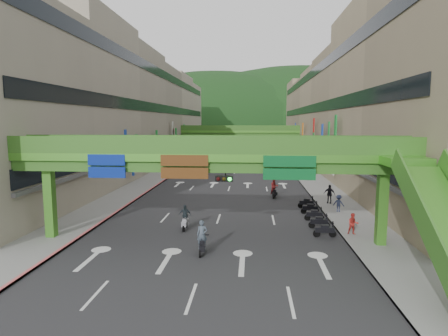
{
  "coord_description": "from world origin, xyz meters",
  "views": [
    {
      "loc": [
        2.7,
        -18.03,
        8.04
      ],
      "look_at": [
        0.0,
        18.0,
        3.5
      ],
      "focal_mm": 30.0,
      "sensor_mm": 36.0,
      "label": 1
    }
  ],
  "objects_px": {
    "overpass_near": "(224,166)",
    "scooter_rider_mid": "(274,188)",
    "scooter_rider_near": "(202,238)",
    "pedestrian_red": "(353,226)",
    "car_silver": "(213,164)",
    "car_yellow": "(245,159)"
  },
  "relations": [
    {
      "from": "overpass_near",
      "to": "scooter_rider_near",
      "type": "bearing_deg",
      "value": -125.15
    },
    {
      "from": "car_yellow",
      "to": "pedestrian_red",
      "type": "relative_size",
      "value": 2.41
    },
    {
      "from": "scooter_rider_near",
      "to": "scooter_rider_mid",
      "type": "relative_size",
      "value": 1.01
    },
    {
      "from": "scooter_rider_near",
      "to": "scooter_rider_mid",
      "type": "xyz_separation_m",
      "value": [
        5.34,
        17.29,
        0.08
      ]
    },
    {
      "from": "overpass_near",
      "to": "scooter_rider_near",
      "type": "xyz_separation_m",
      "value": [
        -1.19,
        -1.69,
        -4.21
      ]
    },
    {
      "from": "scooter_rider_near",
      "to": "pedestrian_red",
      "type": "xyz_separation_m",
      "value": [
        10.05,
        4.31,
        -0.24
      ]
    },
    {
      "from": "car_silver",
      "to": "car_yellow",
      "type": "distance_m",
      "value": 11.2
    },
    {
      "from": "car_yellow",
      "to": "car_silver",
      "type": "bearing_deg",
      "value": -119.52
    },
    {
      "from": "scooter_rider_near",
      "to": "car_silver",
      "type": "bearing_deg",
      "value": 95.06
    },
    {
      "from": "scooter_rider_mid",
      "to": "car_silver",
      "type": "distance_m",
      "value": 25.79
    },
    {
      "from": "overpass_near",
      "to": "scooter_rider_near",
      "type": "relative_size",
      "value": 13.27
    },
    {
      "from": "car_silver",
      "to": "pedestrian_red",
      "type": "height_order",
      "value": "pedestrian_red"
    },
    {
      "from": "car_yellow",
      "to": "pedestrian_red",
      "type": "distance_m",
      "value": 47.78
    },
    {
      "from": "scooter_rider_near",
      "to": "scooter_rider_mid",
      "type": "distance_m",
      "value": 18.09
    },
    {
      "from": "car_silver",
      "to": "car_yellow",
      "type": "xyz_separation_m",
      "value": [
        5.27,
        9.88,
        -0.11
      ]
    },
    {
      "from": "car_yellow",
      "to": "scooter_rider_mid",
      "type": "bearing_deg",
      "value": -85.19
    },
    {
      "from": "scooter_rider_near",
      "to": "overpass_near",
      "type": "bearing_deg",
      "value": 54.85
    },
    {
      "from": "car_yellow",
      "to": "pedestrian_red",
      "type": "xyz_separation_m",
      "value": [
        8.46,
        -47.03,
        0.14
      ]
    },
    {
      "from": "overpass_near",
      "to": "scooter_rider_mid",
      "type": "height_order",
      "value": "overpass_near"
    },
    {
      "from": "overpass_near",
      "to": "scooter_rider_mid",
      "type": "relative_size",
      "value": 13.45
    },
    {
      "from": "scooter_rider_mid",
      "to": "pedestrian_red",
      "type": "relative_size",
      "value": 1.38
    },
    {
      "from": "overpass_near",
      "to": "car_yellow",
      "type": "relative_size",
      "value": 7.69
    }
  ]
}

